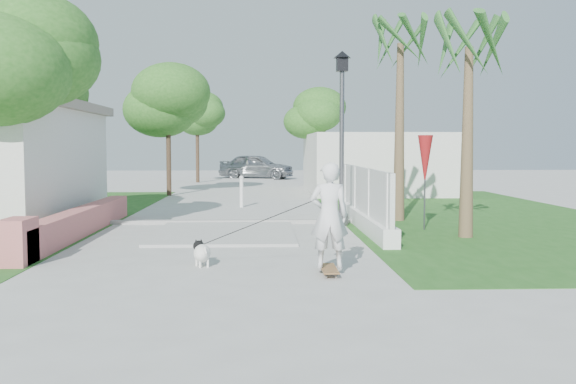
{
  "coord_description": "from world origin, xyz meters",
  "views": [
    {
      "loc": [
        0.86,
        -10.81,
        2.01
      ],
      "look_at": [
        1.39,
        2.18,
        1.1
      ],
      "focal_mm": 40.0,
      "sensor_mm": 36.0,
      "label": 1
    }
  ],
  "objects_px": {
    "skateboarder": "(272,222)",
    "parked_car": "(257,166)",
    "street_lamp": "(342,131)",
    "bollard": "(241,191)",
    "dog": "(202,252)",
    "patio_umbrella": "(425,161)"
  },
  "relations": [
    {
      "from": "street_lamp",
      "to": "dog",
      "type": "xyz_separation_m",
      "value": [
        -3.06,
        -5.53,
        -2.19
      ]
    },
    {
      "from": "street_lamp",
      "to": "skateboarder",
      "type": "height_order",
      "value": "street_lamp"
    },
    {
      "from": "street_lamp",
      "to": "parked_car",
      "type": "relative_size",
      "value": 0.95
    },
    {
      "from": "patio_umbrella",
      "to": "street_lamp",
      "type": "bearing_deg",
      "value": 152.24
    },
    {
      "from": "bollard",
      "to": "patio_umbrella",
      "type": "xyz_separation_m",
      "value": [
        4.6,
        -5.5,
        1.1
      ]
    },
    {
      "from": "bollard",
      "to": "dog",
      "type": "height_order",
      "value": "bollard"
    },
    {
      "from": "bollard",
      "to": "parked_car",
      "type": "relative_size",
      "value": 0.23
    },
    {
      "from": "bollard",
      "to": "skateboarder",
      "type": "relative_size",
      "value": 0.46
    },
    {
      "from": "skateboarder",
      "to": "dog",
      "type": "height_order",
      "value": "skateboarder"
    },
    {
      "from": "parked_car",
      "to": "patio_umbrella",
      "type": "bearing_deg",
      "value": -154.03
    },
    {
      "from": "street_lamp",
      "to": "bollard",
      "type": "xyz_separation_m",
      "value": [
        -2.7,
        4.5,
        -1.84
      ]
    },
    {
      "from": "skateboarder",
      "to": "parked_car",
      "type": "distance_m",
      "value": 30.37
    },
    {
      "from": "skateboarder",
      "to": "dog",
      "type": "relative_size",
      "value": 3.87
    },
    {
      "from": "bollard",
      "to": "patio_umbrella",
      "type": "relative_size",
      "value": 0.47
    },
    {
      "from": "bollard",
      "to": "skateboarder",
      "type": "bearing_deg",
      "value": -85.52
    },
    {
      "from": "patio_umbrella",
      "to": "dog",
      "type": "height_order",
      "value": "patio_umbrella"
    },
    {
      "from": "bollard",
      "to": "parked_car",
      "type": "distance_m",
      "value": 19.95
    },
    {
      "from": "street_lamp",
      "to": "skateboarder",
      "type": "relative_size",
      "value": 1.87
    },
    {
      "from": "skateboarder",
      "to": "patio_umbrella",
      "type": "bearing_deg",
      "value": -126.03
    },
    {
      "from": "patio_umbrella",
      "to": "skateboarder",
      "type": "height_order",
      "value": "patio_umbrella"
    },
    {
      "from": "bollard",
      "to": "parked_car",
      "type": "bearing_deg",
      "value": 89.01
    },
    {
      "from": "skateboarder",
      "to": "parked_car",
      "type": "relative_size",
      "value": 0.51
    }
  ]
}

